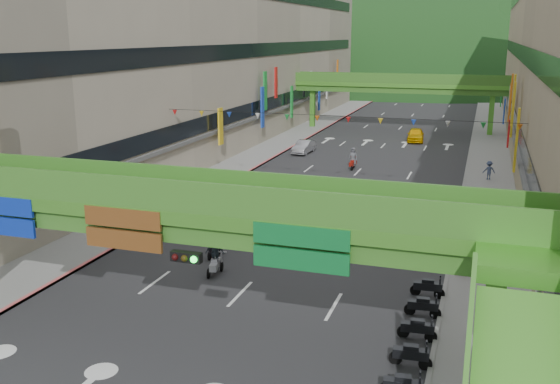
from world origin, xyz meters
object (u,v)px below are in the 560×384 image
object	(u,v)px
car_yellow	(416,135)
overpass_near	(192,232)
scooter_rider_near	(215,240)
scooter_rider_mid	(326,193)
pedestrian_red	(463,264)
car_silver	(304,147)

from	to	relation	value
car_yellow	overpass_near	bearing A→B (deg)	-97.22
scooter_rider_near	car_yellow	size ratio (longest dim) A/B	0.48
scooter_rider_near	scooter_rider_mid	world-z (taller)	scooter_rider_near
overpass_near	car_yellow	size ratio (longest dim) A/B	6.28
overpass_near	car_yellow	xyz separation A→B (m)	(2.09, 52.55, -4.45)
overpass_near	pedestrian_red	distance (m)	15.48
scooter_rider_mid	car_yellow	bearing A→B (deg)	84.40
scooter_rider_mid	car_yellow	size ratio (longest dim) A/B	0.46
overpass_near	car_silver	distance (m)	42.71
car_yellow	pedestrian_red	distance (m)	41.23
scooter_rider_near	scooter_rider_mid	bearing A→B (deg)	74.53
overpass_near	pedestrian_red	size ratio (longest dim) A/B	18.14
scooter_rider_near	car_yellow	distance (m)	42.14
scooter_rider_mid	pedestrian_red	distance (m)	14.46
scooter_rider_near	overpass_near	bearing A→B (deg)	-69.37
car_yellow	pedestrian_red	world-z (taller)	pedestrian_red
car_silver	pedestrian_red	bearing A→B (deg)	-57.52
scooter_rider_near	pedestrian_red	bearing A→B (deg)	4.47
scooter_rider_near	pedestrian_red	size ratio (longest dim) A/B	1.38
car_yellow	pedestrian_red	size ratio (longest dim) A/B	2.89
overpass_near	car_yellow	distance (m)	52.78
scooter_rider_near	scooter_rider_mid	size ratio (longest dim) A/B	1.03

